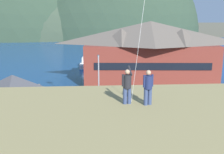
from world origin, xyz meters
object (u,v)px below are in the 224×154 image
at_px(storage_shed_near_lot, 14,98).
at_px(parked_car_lone_by_shed, 74,107).
at_px(moored_boat_wharfside, 86,63).
at_px(person_companion, 148,86).
at_px(parking_light_pole, 99,75).
at_px(parked_car_mid_row_near, 189,106).
at_px(parked_car_front_row_silver, 121,103).
at_px(harbor_lodge, 150,51).
at_px(parked_car_mid_row_center, 200,123).
at_px(wharf_dock, 102,68).
at_px(person_kite_flyer, 127,85).
at_px(parked_car_back_row_right, 113,129).

bearing_deg(storage_shed_near_lot, parked_car_lone_by_shed, 11.24).
bearing_deg(moored_boat_wharfside, person_companion, -84.43).
bearing_deg(parking_light_pole, person_companion, -84.23).
distance_m(parked_car_mid_row_near, parked_car_front_row_silver, 7.85).
distance_m(moored_boat_wharfside, person_companion, 46.19).
xyz_separation_m(parked_car_lone_by_shed, parking_light_pole, (2.87, 4.08, 2.64)).
xyz_separation_m(harbor_lodge, parked_car_mid_row_near, (1.76, -14.48, -4.32)).
bearing_deg(parked_car_mid_row_center, wharf_dock, 105.31).
distance_m(moored_boat_wharfside, person_kite_flyer, 45.89).
relative_size(storage_shed_near_lot, parking_light_pole, 1.00).
bearing_deg(parked_car_lone_by_shed, parked_car_back_row_right, -57.75).
bearing_deg(parked_car_lone_by_shed, wharf_dock, 81.32).
bearing_deg(harbor_lodge, moored_boat_wharfside, 125.99).
relative_size(harbor_lodge, wharf_dock, 1.68).
relative_size(harbor_lodge, parked_car_mid_row_center, 5.30).
relative_size(parked_car_back_row_right, parked_car_front_row_silver, 1.02).
bearing_deg(harbor_lodge, parking_light_pole, -130.98).
xyz_separation_m(moored_boat_wharfside, parked_car_lone_by_shed, (-0.53, -28.79, 0.34)).
bearing_deg(harbor_lodge, wharf_dock, 122.24).
relative_size(moored_boat_wharfside, parked_car_lone_by_shed, 1.57).
distance_m(parked_car_back_row_right, parked_car_mid_row_center, 8.52).
distance_m(parking_light_pole, person_companion, 21.22).
distance_m(harbor_lodge, parked_car_mid_row_near, 15.21).
relative_size(harbor_lodge, person_kite_flyer, 12.19).
bearing_deg(parking_light_pole, person_kite_flyer, -86.94).
height_order(parked_car_mid_row_near, parking_light_pole, parking_light_pole).
relative_size(parked_car_mid_row_center, parking_light_pole, 0.69).
relative_size(storage_shed_near_lot, person_companion, 3.55).
bearing_deg(moored_boat_wharfside, wharf_dock, -42.58).
relative_size(harbor_lodge, parking_light_pole, 3.67).
relative_size(moored_boat_wharfside, parked_car_mid_row_near, 1.54).
bearing_deg(person_companion, wharf_dock, 91.41).
bearing_deg(moored_boat_wharfside, parking_light_pole, -84.59).
xyz_separation_m(harbor_lodge, parked_car_back_row_right, (-7.39, -20.18, -4.32)).
bearing_deg(parked_car_lone_by_shed, storage_shed_near_lot, -168.76).
distance_m(storage_shed_near_lot, parked_car_mid_row_near, 19.42).
distance_m(person_kite_flyer, person_companion, 1.02).
bearing_deg(parking_light_pole, parked_car_back_row_right, -83.90).
bearing_deg(parked_car_mid_row_near, parked_car_back_row_right, -148.07).
xyz_separation_m(storage_shed_near_lot, parked_car_mid_row_near, (19.34, 0.62, -1.61)).
height_order(parked_car_back_row_right, parking_light_pole, parking_light_pole).
xyz_separation_m(parked_car_mid_row_near, parked_car_front_row_silver, (-7.71, 1.49, 0.00)).
xyz_separation_m(moored_boat_wharfside, parking_light_pole, (2.34, -24.71, 2.99)).
bearing_deg(parking_light_pole, parked_car_front_row_silver, -51.34).
distance_m(parked_car_mid_row_center, parking_light_pole, 13.85).
bearing_deg(wharf_dock, parked_car_mid_row_near, -70.68).
bearing_deg(parked_car_front_row_silver, parked_car_mid_row_near, -10.97).
xyz_separation_m(harbor_lodge, wharf_dock, (-7.45, 11.81, -5.04)).
relative_size(parked_car_lone_by_shed, parking_light_pole, 0.69).
bearing_deg(person_kite_flyer, harbor_lodge, 76.25).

